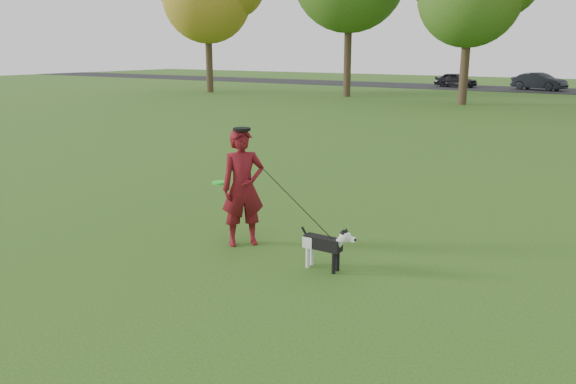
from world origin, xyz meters
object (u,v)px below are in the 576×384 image
Objects in this scene: car_left at (456,80)px; car_mid at (539,81)px; man at (243,188)px; dog at (327,243)px.

car_left is 0.86× the size of car_mid.
man reaches higher than car_left.
car_left is (-10.04, 40.07, 0.19)m from dog.
dog is 41.31m from car_left.
car_mid is at bearing 43.79° from man.
dog is 0.22× the size of car_mid.
car_mid is at bearing 95.32° from dog.
car_mid is (-3.73, 40.07, 0.26)m from dog.
man is at bearing 171.28° from dog.
dog is 40.25m from car_mid.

